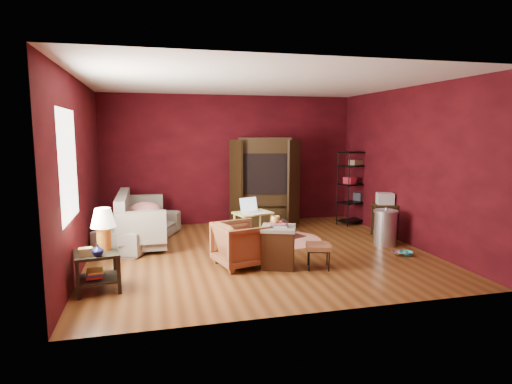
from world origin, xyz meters
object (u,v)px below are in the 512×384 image
at_px(armchair, 241,242).
at_px(hamper, 278,246).
at_px(side_table, 100,241).
at_px(sofa, 140,221).
at_px(laptop_desk, 253,215).
at_px(tv_armoire, 265,180).
at_px(wire_shelving, 355,184).

bearing_deg(armchair, hamper, -123.29).
relative_size(armchair, side_table, 0.70).
relative_size(sofa, laptop_desk, 2.56).
relative_size(laptop_desk, tv_armoire, 0.42).
relative_size(side_table, hamper, 1.48).
distance_m(armchair, tv_armoire, 2.88).
height_order(sofa, side_table, side_table).
bearing_deg(side_table, laptop_desk, 36.75).
bearing_deg(side_table, sofa, 78.79).
distance_m(armchair, wire_shelving, 3.85).
bearing_deg(armchair, sofa, 25.93).
height_order(laptop_desk, tv_armoire, tv_armoire).
bearing_deg(hamper, tv_armoire, 78.97).
bearing_deg(sofa, tv_armoire, -48.71).
xyz_separation_m(armchair, hamper, (0.53, -0.18, -0.05)).
bearing_deg(side_table, hamper, 7.12).
distance_m(hamper, laptop_desk, 1.53).
relative_size(armchair, hamper, 1.04).
bearing_deg(hamper, armchair, 160.80).
bearing_deg(hamper, side_table, -172.88).
xyz_separation_m(hamper, laptop_desk, (-0.03, 1.52, 0.18)).
distance_m(laptop_desk, wire_shelving, 2.75).
relative_size(armchair, wire_shelving, 0.46).
height_order(side_table, tv_armoire, tv_armoire).
xyz_separation_m(armchair, laptop_desk, (0.50, 1.33, 0.13)).
height_order(sofa, laptop_desk, sofa).
bearing_deg(sofa, armchair, -116.47).
relative_size(sofa, hamper, 2.91).
xyz_separation_m(sofa, laptop_desk, (1.99, -0.45, 0.09)).
relative_size(side_table, wire_shelving, 0.66).
height_order(side_table, hamper, side_table).
bearing_deg(sofa, wire_shelving, -59.86).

